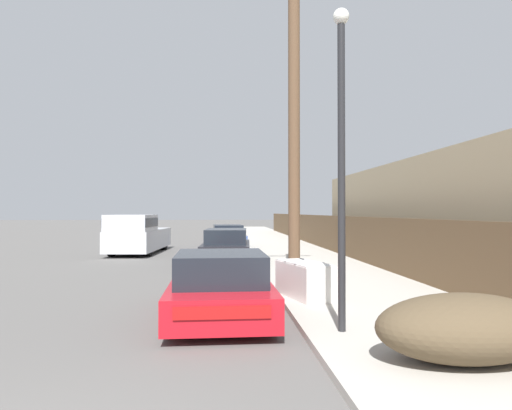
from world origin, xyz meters
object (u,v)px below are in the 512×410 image
(street_lamp, at_px, (341,145))
(utility_pole, at_px, (294,111))
(brush_pile, at_px, (464,328))
(car_parked_far, at_px, (228,238))
(parked_sports_car_red, at_px, (220,287))
(discarded_fridge, at_px, (304,280))
(pickup_truck, at_px, (137,234))
(car_parked_mid, at_px, (226,248))

(street_lamp, bearing_deg, utility_pole, 89.23)
(utility_pole, xyz_separation_m, brush_pile, (1.08, -6.74, -4.22))
(brush_pile, bearing_deg, street_lamp, 125.68)
(street_lamp, relative_size, brush_pile, 2.27)
(car_parked_far, relative_size, street_lamp, 0.84)
(parked_sports_car_red, height_order, utility_pole, utility_pole)
(discarded_fridge, xyz_separation_m, utility_pole, (0.14, 2.25, 4.27))
(parked_sports_car_red, bearing_deg, car_parked_far, 87.79)
(pickup_truck, bearing_deg, parked_sports_car_red, 110.39)
(car_parked_far, height_order, utility_pole, utility_pole)
(car_parked_far, height_order, street_lamp, street_lamp)
(pickup_truck, distance_m, street_lamp, 16.36)
(street_lamp, bearing_deg, brush_pile, -54.32)
(car_parked_far, relative_size, brush_pile, 1.90)
(car_parked_mid, height_order, street_lamp, street_lamp)
(car_parked_far, distance_m, utility_pole, 13.01)
(discarded_fridge, bearing_deg, street_lamp, -103.64)
(car_parked_mid, distance_m, pickup_truck, 6.39)
(car_parked_mid, bearing_deg, brush_pile, -73.11)
(brush_pile, bearing_deg, car_parked_mid, 103.48)
(parked_sports_car_red, height_order, street_lamp, street_lamp)
(discarded_fridge, height_order, car_parked_mid, car_parked_mid)
(discarded_fridge, bearing_deg, pickup_truck, 100.59)
(car_parked_mid, xyz_separation_m, utility_pole, (1.78, -5.16, 4.14))
(car_parked_mid, height_order, pickup_truck, pickup_truck)
(discarded_fridge, bearing_deg, parked_sports_car_red, -160.13)
(parked_sports_car_red, distance_m, car_parked_mid, 8.71)
(brush_pile, bearing_deg, pickup_truck, 112.94)
(parked_sports_car_red, relative_size, car_parked_mid, 0.98)
(car_parked_far, bearing_deg, street_lamp, -87.45)
(car_parked_far, bearing_deg, parked_sports_car_red, -93.92)
(car_parked_far, xyz_separation_m, street_lamp, (1.56, -17.37, 2.47))
(pickup_truck, xyz_separation_m, utility_pole, (5.99, -9.95, 3.85))
(brush_pile, bearing_deg, parked_sports_car_red, 133.92)
(discarded_fridge, height_order, pickup_truck, pickup_truck)
(parked_sports_car_red, bearing_deg, street_lamp, -40.49)
(pickup_truck, relative_size, street_lamp, 1.15)
(discarded_fridge, distance_m, street_lamp, 3.88)
(discarded_fridge, bearing_deg, utility_pole, 71.43)
(discarded_fridge, xyz_separation_m, car_parked_mid, (-1.64, 7.41, 0.13))
(utility_pole, bearing_deg, car_parked_far, 97.58)
(car_parked_far, bearing_deg, discarded_fridge, -86.70)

